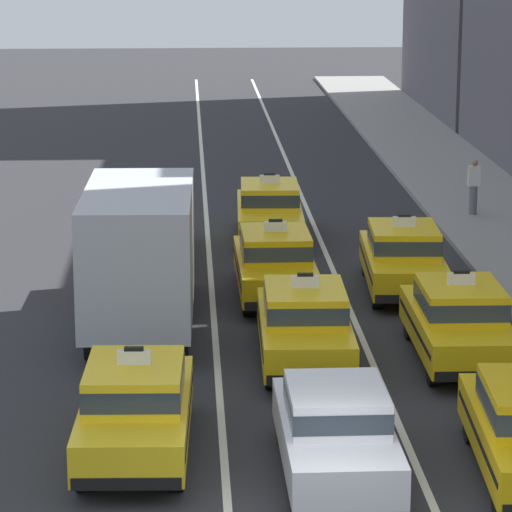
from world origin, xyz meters
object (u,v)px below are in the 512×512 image
taxi_right_third (403,257)px  pedestrian_by_storefront (474,186)px  taxi_center_second (304,323)px  taxi_center_third (275,262)px  taxi_center_fourth (269,210)px  taxi_left_third (151,225)px  taxi_right_second (459,320)px  taxi_left_nearest (136,406)px  sedan_center_nearest (336,428)px  box_truck_left_second (141,249)px

taxi_right_third → pedestrian_by_storefront: bearing=67.2°
taxi_center_second → taxi_center_third: bearing=93.0°
taxi_center_second → taxi_center_fourth: size_ratio=1.00×
taxi_left_third → taxi_right_second: 11.38m
taxi_left_third → taxi_center_fourth: bearing=29.2°
taxi_center_second → taxi_center_fourth: (-0.04, 11.22, 0.00)m
taxi_left_third → taxi_right_third: 7.33m
taxi_left_nearest → taxi_center_second: 5.75m
sedan_center_nearest → taxi_center_fourth: 17.05m
taxi_left_nearest → box_truck_left_second: box_truck_left_second is taller
taxi_left_nearest → taxi_left_third: size_ratio=1.00×
sedan_center_nearest → pedestrian_by_storefront: size_ratio=2.55×
taxi_center_fourth → taxi_left_nearest: bearing=-101.5°
taxi_left_nearest → taxi_center_fourth: (3.23, 15.95, 0.00)m
taxi_left_nearest → taxi_left_third: bearing=90.3°
taxi_left_third → sedan_center_nearest: size_ratio=1.07×
taxi_right_third → pedestrian_by_storefront: 8.90m
taxi_left_nearest → pedestrian_by_storefront: 20.80m
taxi_center_third → taxi_right_third: same height
taxi_left_third → taxi_center_fourth: 3.79m
taxi_left_nearest → pedestrian_by_storefront: size_ratio=2.73×
box_truck_left_second → taxi_left_third: size_ratio=1.52×
box_truck_left_second → taxi_center_second: box_truck_left_second is taller
sedan_center_nearest → pedestrian_by_storefront: 20.55m
taxi_left_nearest → taxi_left_third: 14.10m
taxi_left_nearest → sedan_center_nearest: 3.46m
taxi_center_second → box_truck_left_second: bearing=139.5°
taxi_left_third → taxi_right_third: bearing=-31.8°
taxi_center_third → taxi_right_third: 3.18m
taxi_left_nearest → taxi_center_third: (3.00, 9.84, 0.00)m
taxi_left_third → taxi_center_fourth: size_ratio=1.00×
taxi_left_third → taxi_left_nearest: bearing=-89.7°
sedan_center_nearest → taxi_right_third: bearing=75.8°
taxi_center_second → taxi_right_second: size_ratio=1.00×
taxi_center_fourth → taxi_left_third: bearing=-150.8°
taxi_left_third → taxi_right_second: bearing=-55.0°
box_truck_left_second → taxi_right_third: box_truck_left_second is taller
taxi_left_third → taxi_center_fourth: same height
taxi_left_nearest → taxi_right_second: (6.46, 4.78, 0.00)m
taxi_left_third → taxi_right_second: size_ratio=1.00×
taxi_left_nearest → box_truck_left_second: (-0.12, 7.63, 0.90)m
pedestrian_by_storefront → sedan_center_nearest: bearing=-107.9°
box_truck_left_second → pedestrian_by_storefront: size_ratio=4.14×
taxi_right_second → taxi_right_third: same height
taxi_left_third → taxi_center_fourth: (3.31, 1.85, 0.00)m
taxi_right_second → sedan_center_nearest: bearing=-118.4°
box_truck_left_second → taxi_right_second: (6.58, -2.85, -0.90)m
taxi_center_third → taxi_right_second: same height
taxi_right_third → taxi_center_fourth: bearing=117.1°
taxi_right_second → pedestrian_by_storefront: (3.15, 13.67, 0.13)m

